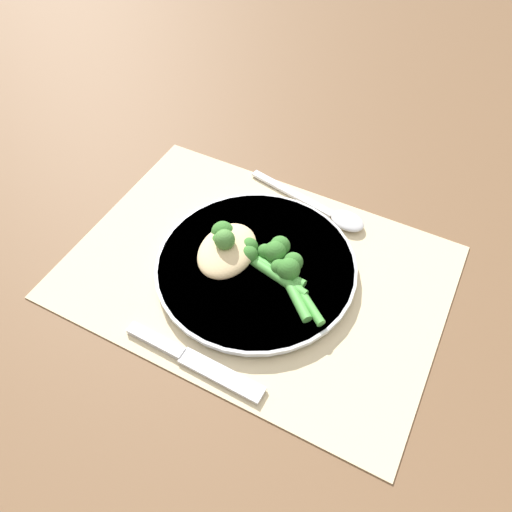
{
  "coord_description": "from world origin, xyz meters",
  "views": [
    {
      "loc": [
        -0.18,
        0.34,
        0.51
      ],
      "look_at": [
        0.0,
        0.0,
        0.03
      ],
      "focal_mm": 35.0,
      "sensor_mm": 36.0,
      "label": 1
    }
  ],
  "objects": [
    {
      "name": "broccoli_stalk_right",
      "position": [
        -0.03,
        -0.01,
        0.03
      ],
      "size": [
        0.1,
        0.1,
        0.03
      ],
      "rotation": [
        0.0,
        0.0,
        3.98
      ],
      "color": "#51A847",
      "rests_on": "plate"
    },
    {
      "name": "knife",
      "position": [
        0.01,
        0.14,
        0.01
      ],
      "size": [
        0.17,
        0.02,
        0.01
      ],
      "rotation": [
        0.0,
        0.0,
        1.55
      ],
      "color": "silver",
      "rests_on": "placemat"
    },
    {
      "name": "broccoli_stalk_rear",
      "position": [
        -0.05,
        -0.0,
        0.03
      ],
      "size": [
        0.09,
        0.08,
        0.03
      ],
      "rotation": [
        0.0,
        0.0,
        4.06
      ],
      "color": "#51A847",
      "rests_on": "plate"
    },
    {
      "name": "broccoli_stalk_left",
      "position": [
        -0.0,
        -0.0,
        0.03
      ],
      "size": [
        0.1,
        0.05,
        0.02
      ],
      "rotation": [
        0.0,
        0.0,
        4.49
      ],
      "color": "#51A847",
      "rests_on": "plate"
    },
    {
      "name": "chicken_fillet",
      "position": [
        0.04,
        0.01,
        0.03
      ],
      "size": [
        0.07,
        0.1,
        0.02
      ],
      "rotation": [
        0.0,
        0.0,
        1.63
      ],
      "color": "#DBBC89",
      "rests_on": "plate"
    },
    {
      "name": "spoon",
      "position": [
        -0.05,
        -0.13,
        0.01
      ],
      "size": [
        0.19,
        0.06,
        0.01
      ],
      "rotation": [
        0.0,
        0.0,
        1.37
      ],
      "color": "silver",
      "rests_on": "placemat"
    },
    {
      "name": "pesto_dollop_primary",
      "position": [
        0.04,
        0.01,
        0.05
      ],
      "size": [
        0.03,
        0.03,
        0.03
      ],
      "color": "#477F38",
      "rests_on": "chicken_fillet"
    },
    {
      "name": "plate",
      "position": [
        0.0,
        0.0,
        0.01
      ],
      "size": [
        0.25,
        0.25,
        0.01
      ],
      "color": "silver",
      "rests_on": "placemat"
    },
    {
      "name": "ground_plane",
      "position": [
        0.0,
        0.0,
        0.0
      ],
      "size": [
        3.0,
        3.0,
        0.0
      ],
      "primitive_type": "plane",
      "color": "brown"
    },
    {
      "name": "broccoli_stalk_front",
      "position": [
        0.04,
        -0.01,
        0.03
      ],
      "size": [
        0.14,
        0.05,
        0.03
      ],
      "rotation": [
        0.0,
        0.0,
        4.6
      ],
      "color": "#51A847",
      "rests_on": "plate"
    },
    {
      "name": "placemat",
      "position": [
        0.0,
        0.0,
        0.0
      ],
      "size": [
        0.46,
        0.33,
        0.0
      ],
      "color": "beige",
      "rests_on": "ground_plane"
    }
  ]
}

